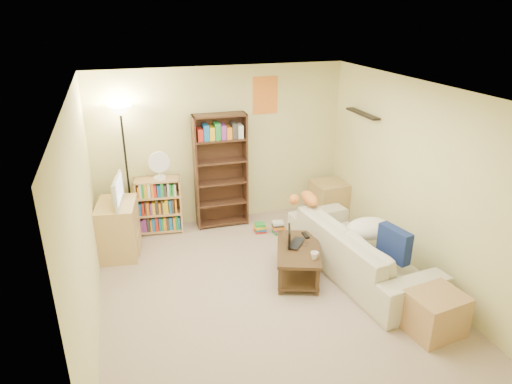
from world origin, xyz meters
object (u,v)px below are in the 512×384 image
at_px(short_bookshelf, 159,206).
at_px(desk_fan, 159,165).
at_px(television, 114,191).
at_px(floor_lamp, 123,134).
at_px(tabby_cat, 307,199).
at_px(end_cabinet, 435,313).
at_px(side_table, 329,199).
at_px(laptop, 300,244).
at_px(coffee_table, 298,258).
at_px(tv_stand, 118,229).
at_px(sofa, 359,249).
at_px(tall_bookshelf, 221,169).
at_px(mug, 314,256).

relative_size(short_bookshelf, desk_fan, 2.03).
distance_m(television, floor_lamp, 0.86).
bearing_deg(tabby_cat, end_cabinet, -74.99).
relative_size(desk_fan, end_cabinet, 0.76).
bearing_deg(side_table, laptop, -127.16).
distance_m(desk_fan, end_cabinet, 4.23).
bearing_deg(floor_lamp, end_cabinet, -48.06).
relative_size(coffee_table, short_bookshelf, 1.23).
distance_m(tv_stand, side_table, 3.43).
relative_size(coffee_table, laptop, 2.68).
height_order(sofa, floor_lamp, floor_lamp).
bearing_deg(short_bookshelf, tv_stand, -133.73).
bearing_deg(coffee_table, laptop, 72.89).
distance_m(television, desk_fan, 0.84).
distance_m(tall_bookshelf, desk_fan, 0.96).
xyz_separation_m(tabby_cat, coffee_table, (-0.41, -0.72, -0.49)).
distance_m(tabby_cat, side_table, 1.29).
bearing_deg(end_cabinet, side_table, 85.94).
xyz_separation_m(tv_stand, side_table, (3.42, 0.27, -0.09)).
xyz_separation_m(tall_bookshelf, desk_fan, (-0.94, -0.01, 0.16)).
height_order(mug, tv_stand, tv_stand).
bearing_deg(end_cabinet, mug, 128.56).
bearing_deg(coffee_table, tv_stand, 169.19).
xyz_separation_m(laptop, mug, (0.04, -0.38, 0.03)).
distance_m(coffee_table, tall_bookshelf, 2.03).
distance_m(laptop, mug, 0.38).
xyz_separation_m(sofa, coffee_table, (-0.82, 0.14, -0.06)).
bearing_deg(desk_fan, mug, -53.07).
bearing_deg(tabby_cat, desk_fan, 150.58).
bearing_deg(television, tabby_cat, -94.25).
bearing_deg(laptop, coffee_table, -178.06).
bearing_deg(tall_bookshelf, desk_fan, -178.37).
distance_m(tall_bookshelf, floor_lamp, 1.56).
bearing_deg(laptop, tv_stand, 99.79).
bearing_deg(coffee_table, mug, -55.79).
height_order(television, desk_fan, desk_fan).
distance_m(laptop, tv_stand, 2.58).
height_order(short_bookshelf, side_table, short_bookshelf).
distance_m(laptop, side_table, 1.95).
height_order(tv_stand, television, television).
distance_m(tabby_cat, tv_stand, 2.71).
distance_m(sofa, laptop, 0.80).
xyz_separation_m(tall_bookshelf, short_bookshelf, (-0.99, 0.03, -0.52)).
bearing_deg(mug, side_table, 59.44).
bearing_deg(side_table, mug, -120.56).
distance_m(tv_stand, tall_bookshelf, 1.79).
distance_m(laptop, floor_lamp, 2.96).
height_order(television, short_bookshelf, television).
height_order(tall_bookshelf, side_table, tall_bookshelf).
xyz_separation_m(tabby_cat, tv_stand, (-2.61, 0.61, -0.38)).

